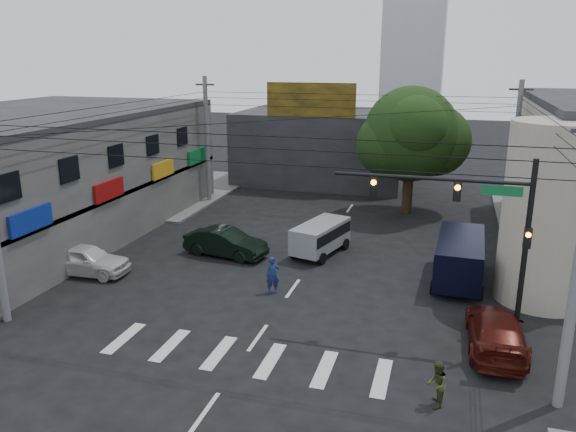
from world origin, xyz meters
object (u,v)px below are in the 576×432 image
at_px(utility_pole_far_left, 207,141).
at_px(utility_pole_far_right, 514,154).
at_px(silver_minivan, 320,239).
at_px(white_compact, 85,259).
at_px(maroon_sedan, 496,331).
at_px(pedestrian_olive, 437,384).
at_px(dark_sedan, 226,243).
at_px(traffic_gantry, 479,221).
at_px(navy_van, 459,260).
at_px(street_tree, 411,134).
at_px(traffic_officer, 273,275).

height_order(utility_pole_far_left, utility_pole_far_right, same).
relative_size(utility_pole_far_right, silver_minivan, 2.09).
relative_size(utility_pole_far_right, white_compact, 2.01).
bearing_deg(maroon_sedan, pedestrian_olive, 63.85).
distance_m(dark_sedan, pedestrian_olive, 15.92).
bearing_deg(traffic_gantry, silver_minivan, 133.56).
relative_size(traffic_gantry, utility_pole_far_left, 0.78).
relative_size(traffic_gantry, silver_minivan, 1.64).
bearing_deg(dark_sedan, navy_van, -81.82).
xyz_separation_m(street_tree, pedestrian_olive, (2.81, -22.61, -4.71)).
bearing_deg(white_compact, dark_sedan, -54.83).
distance_m(maroon_sedan, pedestrian_olive, 4.75).
bearing_deg(utility_pole_far_right, dark_sedan, -145.03).
xyz_separation_m(dark_sedan, traffic_officer, (4.01, -4.06, 0.11)).
height_order(maroon_sedan, pedestrian_olive, pedestrian_olive).
bearing_deg(street_tree, utility_pole_far_left, -176.05).
bearing_deg(utility_pole_far_right, traffic_gantry, -98.94).
height_order(street_tree, utility_pole_far_right, utility_pole_far_right).
bearing_deg(utility_pole_far_left, traffic_gantry, -42.86).
xyz_separation_m(utility_pole_far_left, navy_van, (17.97, -10.91, -3.49)).
bearing_deg(maroon_sedan, dark_sedan, -27.41).
relative_size(utility_pole_far_left, maroon_sedan, 1.83).
bearing_deg(utility_pole_far_left, pedestrian_olive, -51.30).
distance_m(utility_pole_far_left, dark_sedan, 12.71).
bearing_deg(navy_van, street_tree, 18.39).
distance_m(street_tree, maroon_sedan, 19.50).
relative_size(utility_pole_far_left, traffic_officer, 5.30).
bearing_deg(white_compact, silver_minivan, -62.39).
distance_m(utility_pole_far_right, white_compact, 26.17).
height_order(utility_pole_far_left, dark_sedan, utility_pole_far_left).
xyz_separation_m(white_compact, navy_van, (17.97, 4.23, 0.34)).
bearing_deg(silver_minivan, white_compact, 135.37).
height_order(maroon_sedan, silver_minivan, silver_minivan).
relative_size(white_compact, silver_minivan, 1.04).
bearing_deg(pedestrian_olive, dark_sedan, -137.34).
bearing_deg(pedestrian_olive, traffic_officer, -136.23).
bearing_deg(pedestrian_olive, maroon_sedan, 151.30).
bearing_deg(dark_sedan, street_tree, -27.62).
height_order(utility_pole_far_left, navy_van, utility_pole_far_left).
xyz_separation_m(traffic_gantry, traffic_officer, (-8.58, 2.27, -3.96)).
height_order(dark_sedan, silver_minivan, silver_minivan).
relative_size(traffic_gantry, utility_pole_far_right, 0.78).
distance_m(traffic_gantry, maroon_sedan, 4.23).
relative_size(street_tree, utility_pole_far_right, 0.95).
bearing_deg(white_compact, maroon_sedan, -99.03).
height_order(traffic_gantry, utility_pole_far_right, utility_pole_far_right).
xyz_separation_m(traffic_gantry, white_compact, (-18.32, 1.87, -4.06)).
bearing_deg(utility_pole_far_right, white_compact, -144.23).
bearing_deg(dark_sedan, utility_pole_far_right, -45.77).
xyz_separation_m(silver_minivan, navy_van, (7.33, -1.98, 0.23)).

